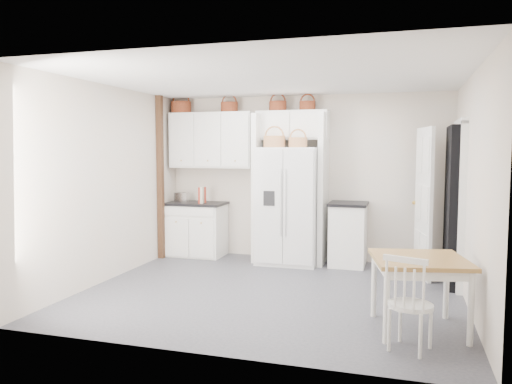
% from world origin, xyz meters
% --- Properties ---
extents(floor, '(4.50, 4.50, 0.00)m').
position_xyz_m(floor, '(0.00, 0.00, 0.00)').
color(floor, '#393A41').
rests_on(floor, ground).
extents(ceiling, '(4.50, 4.50, 0.00)m').
position_xyz_m(ceiling, '(0.00, 0.00, 2.60)').
color(ceiling, white).
rests_on(ceiling, wall_back).
extents(wall_back, '(4.50, 0.00, 4.50)m').
position_xyz_m(wall_back, '(0.00, 2.00, 1.30)').
color(wall_back, beige).
rests_on(wall_back, floor).
extents(wall_left, '(0.00, 4.00, 4.00)m').
position_xyz_m(wall_left, '(-2.25, 0.00, 1.30)').
color(wall_left, beige).
rests_on(wall_left, floor).
extents(wall_right, '(0.00, 4.00, 4.00)m').
position_xyz_m(wall_right, '(2.25, 0.00, 1.30)').
color(wall_right, beige).
rests_on(wall_right, floor).
extents(refrigerator, '(0.92, 0.74, 1.78)m').
position_xyz_m(refrigerator, '(-0.15, 1.61, 0.89)').
color(refrigerator, white).
rests_on(refrigerator, floor).
extents(base_cab_left, '(0.91, 0.57, 0.84)m').
position_xyz_m(base_cab_left, '(-1.74, 1.70, 0.42)').
color(base_cab_left, white).
rests_on(base_cab_left, floor).
extents(base_cab_right, '(0.52, 0.62, 0.92)m').
position_xyz_m(base_cab_right, '(0.74, 1.70, 0.46)').
color(base_cab_right, white).
rests_on(base_cab_right, floor).
extents(dining_table, '(1.01, 1.01, 0.71)m').
position_xyz_m(dining_table, '(1.70, -0.86, 0.36)').
color(dining_table, olive).
rests_on(dining_table, floor).
extents(windsor_chair, '(0.49, 0.46, 0.80)m').
position_xyz_m(windsor_chair, '(1.62, -1.39, 0.40)').
color(windsor_chair, white).
rests_on(windsor_chair, floor).
extents(counter_left, '(0.95, 0.61, 0.04)m').
position_xyz_m(counter_left, '(-1.74, 1.70, 0.86)').
color(counter_left, black).
rests_on(counter_left, base_cab_left).
extents(counter_right, '(0.56, 0.67, 0.04)m').
position_xyz_m(counter_right, '(0.74, 1.70, 0.94)').
color(counter_right, black).
rests_on(counter_right, base_cab_right).
extents(toaster, '(0.23, 0.14, 0.16)m').
position_xyz_m(toaster, '(-2.00, 1.71, 0.96)').
color(toaster, silver).
rests_on(toaster, counter_left).
extents(cookbook_red, '(0.07, 0.18, 0.26)m').
position_xyz_m(cookbook_red, '(-1.60, 1.62, 1.01)').
color(cookbook_red, '#B93323').
rests_on(cookbook_red, counter_left).
extents(cookbook_cream, '(0.06, 0.18, 0.27)m').
position_xyz_m(cookbook_cream, '(-1.59, 1.62, 1.02)').
color(cookbook_cream, beige).
rests_on(cookbook_cream, counter_left).
extents(basket_upper_a, '(0.34, 0.34, 0.19)m').
position_xyz_m(basket_upper_a, '(-2.05, 1.83, 2.45)').
color(basket_upper_a, '#521E0F').
rests_on(basket_upper_a, upper_cabinet).
extents(basket_upper_c, '(0.28, 0.28, 0.16)m').
position_xyz_m(basket_upper_c, '(-1.20, 1.83, 2.43)').
color(basket_upper_c, '#521E0F').
rests_on(basket_upper_c, upper_cabinet).
extents(basket_bridge_a, '(0.27, 0.27, 0.15)m').
position_xyz_m(basket_bridge_a, '(-0.39, 1.83, 2.43)').
color(basket_bridge_a, '#521E0F').
rests_on(basket_bridge_a, bridge_cabinet).
extents(basket_bridge_b, '(0.25, 0.25, 0.14)m').
position_xyz_m(basket_bridge_b, '(0.08, 1.83, 2.42)').
color(basket_bridge_b, '#521E0F').
rests_on(basket_bridge_b, bridge_cabinet).
extents(basket_fridge_a, '(0.33, 0.33, 0.17)m').
position_xyz_m(basket_fridge_a, '(-0.36, 1.51, 1.87)').
color(basket_fridge_a, '#976A42').
rests_on(basket_fridge_a, refrigerator).
extents(basket_fridge_b, '(0.28, 0.28, 0.15)m').
position_xyz_m(basket_fridge_b, '(0.00, 1.51, 1.85)').
color(basket_fridge_b, '#976A42').
rests_on(basket_fridge_b, refrigerator).
extents(upper_cabinet, '(1.40, 0.34, 0.90)m').
position_xyz_m(upper_cabinet, '(-1.50, 1.83, 1.90)').
color(upper_cabinet, white).
rests_on(upper_cabinet, wall_back).
extents(bridge_cabinet, '(1.12, 0.34, 0.45)m').
position_xyz_m(bridge_cabinet, '(-0.15, 1.83, 2.12)').
color(bridge_cabinet, white).
rests_on(bridge_cabinet, wall_back).
extents(fridge_panel_left, '(0.08, 0.60, 2.30)m').
position_xyz_m(fridge_panel_left, '(-0.66, 1.70, 1.15)').
color(fridge_panel_left, white).
rests_on(fridge_panel_left, floor).
extents(fridge_panel_right, '(0.08, 0.60, 2.30)m').
position_xyz_m(fridge_panel_right, '(0.36, 1.70, 1.15)').
color(fridge_panel_right, white).
rests_on(fridge_panel_right, floor).
extents(trim_post, '(0.09, 0.09, 2.60)m').
position_xyz_m(trim_post, '(-2.20, 1.35, 1.30)').
color(trim_post, black).
rests_on(trim_post, floor).
extents(doorway_void, '(0.18, 0.85, 2.05)m').
position_xyz_m(doorway_void, '(2.16, 1.00, 1.02)').
color(doorway_void, black).
rests_on(doorway_void, floor).
extents(door_slab, '(0.21, 0.79, 2.05)m').
position_xyz_m(door_slab, '(1.80, 1.33, 1.02)').
color(door_slab, white).
rests_on(door_slab, floor).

